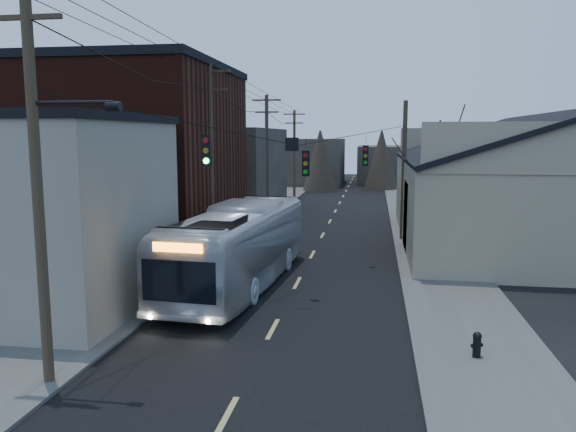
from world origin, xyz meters
name	(u,v)px	position (x,y,z in m)	size (l,w,h in m)	color
road_surface	(328,226)	(0.00, 30.00, 0.01)	(9.00, 110.00, 0.02)	black
sidewalk_left	(239,223)	(-6.50, 30.00, 0.06)	(4.00, 110.00, 0.12)	#474744
sidewalk_right	(420,227)	(6.50, 30.00, 0.06)	(4.00, 110.00, 0.12)	#474744
building_clapboard	(36,216)	(-9.00, 9.00, 3.50)	(8.00, 8.00, 7.00)	gray
building_brick	(135,161)	(-10.00, 20.00, 5.00)	(10.00, 12.00, 10.00)	#33110B
building_left_far	(221,171)	(-9.50, 36.00, 3.50)	(9.00, 14.00, 7.00)	#332F29
warehouse	(541,199)	(13.00, 25.00, 2.70)	(16.16, 20.60, 7.73)	gray
building_far_left	(305,161)	(-6.00, 65.00, 3.00)	(10.00, 12.00, 6.00)	#332F29
building_far_right	(402,164)	(7.00, 70.00, 2.50)	(12.00, 14.00, 5.00)	#332F29
bare_tree	(438,191)	(6.50, 20.00, 3.60)	(0.40, 0.40, 7.20)	black
utility_lines	(270,160)	(-3.11, 24.14, 4.95)	(11.24, 45.28, 10.50)	#382B1E
bus	(239,247)	(-2.39, 13.12, 1.74)	(2.93, 12.50, 3.48)	#B5BAC1
parked_car	(280,207)	(-4.30, 34.72, 0.69)	(1.45, 4.17, 1.37)	#A4A7AB
fire_hydrant	(477,344)	(6.26, 6.30, 0.52)	(0.36, 0.25, 0.74)	black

